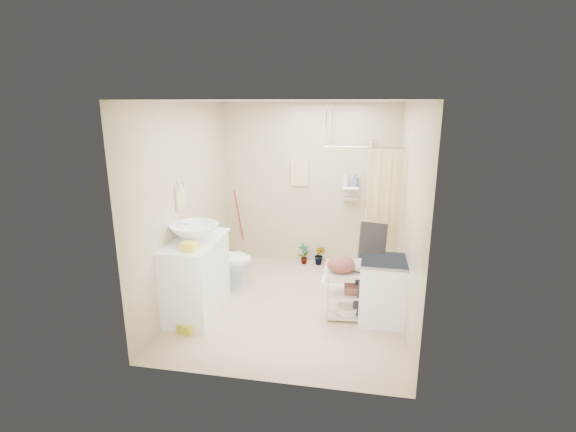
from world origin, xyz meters
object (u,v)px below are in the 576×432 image
(vanity, at_px, (195,276))
(toilet, at_px, (225,260))
(laundry_rack, at_px, (348,290))
(washing_machine, at_px, (382,290))

(vanity, xyz_separation_m, toilet, (0.12, 0.79, -0.08))
(vanity, bearing_deg, toilet, 80.07)
(toilet, xyz_separation_m, laundry_rack, (1.77, -0.62, -0.04))
(vanity, bearing_deg, laundry_rack, 3.98)
(vanity, relative_size, washing_machine, 1.39)
(vanity, distance_m, toilet, 0.81)
(vanity, distance_m, laundry_rack, 1.90)
(vanity, relative_size, toilet, 1.36)
(washing_machine, distance_m, laundry_rack, 0.41)
(toilet, height_order, washing_machine, toilet)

